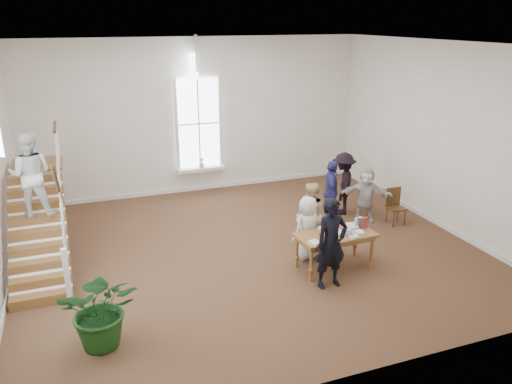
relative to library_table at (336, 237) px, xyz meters
name	(u,v)px	position (x,y,z in m)	size (l,w,h in m)	color
ground	(249,250)	(-1.43, 1.39, -0.69)	(10.00, 10.00, 0.00)	#4E321E
room_shell	(201,178)	(-1.43, 5.78, -0.29)	(10.49, 10.00, 10.00)	silver
staircase	(34,194)	(-5.77, 2.14, 0.93)	(1.10, 4.10, 2.92)	brown
library_table	(336,237)	(0.00, 0.00, 0.00)	(1.68, 0.90, 0.83)	brown
police_officer	(331,243)	(-0.48, -0.66, 0.22)	(0.66, 0.44, 1.82)	black
elderly_woman	(307,228)	(-0.38, 0.59, 0.02)	(0.69, 0.45, 1.42)	silver
person_yellow	(310,215)	(-0.08, 1.09, 0.08)	(0.75, 0.58, 1.54)	#D4B885
woman_cluster_a	(331,192)	(1.07, 2.22, 0.12)	(0.95, 0.40, 1.63)	navy
woman_cluster_b	(343,183)	(1.67, 2.67, 0.14)	(1.08, 0.62, 1.67)	black
woman_cluster_c	(366,194)	(1.97, 2.02, 0.02)	(1.33, 0.42, 1.43)	beige
floor_plant	(102,309)	(-4.77, -1.09, -0.02)	(1.20, 1.04, 1.34)	#133A12
side_chair	(395,204)	(2.58, 1.60, -0.18)	(0.42, 0.42, 0.93)	#3D2510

